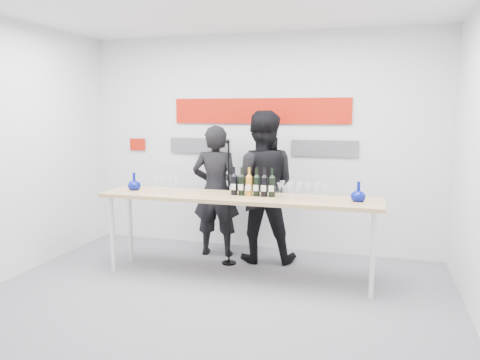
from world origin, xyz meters
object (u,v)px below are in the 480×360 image
object	(u,v)px
tasting_table	(238,202)
presenter_left	(216,191)
mic_stand	(229,227)
presenter_right	(261,187)

from	to	relation	value
tasting_table	presenter_left	size ratio (longest dim) A/B	1.85
mic_stand	presenter_left	bearing A→B (deg)	124.93
presenter_left	mic_stand	size ratio (longest dim) A/B	1.11
tasting_table	presenter_right	distance (m)	0.73
tasting_table	mic_stand	world-z (taller)	mic_stand
tasting_table	presenter_left	distance (m)	0.95
tasting_table	mic_stand	distance (m)	0.66
tasting_table	presenter_right	size ratio (longest dim) A/B	1.67
presenter_right	mic_stand	size ratio (longest dim) A/B	1.22
presenter_right	mic_stand	bearing A→B (deg)	28.58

